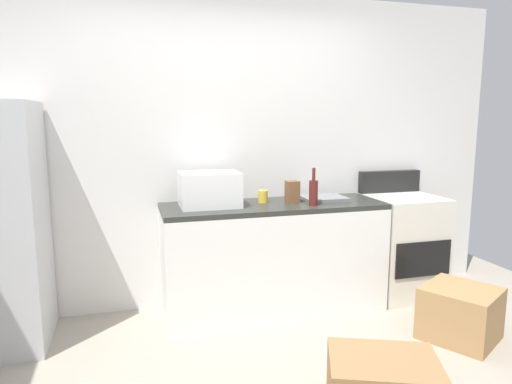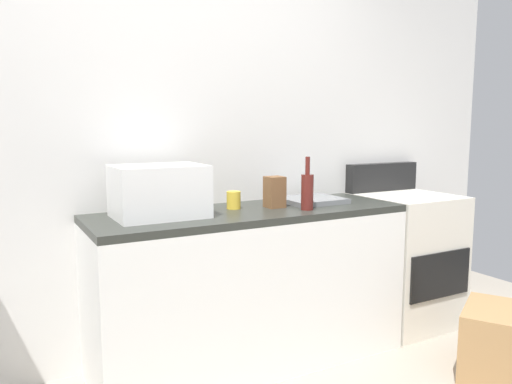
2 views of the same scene
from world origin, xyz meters
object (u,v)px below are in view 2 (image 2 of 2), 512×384
wine_bottle (307,191)px  knife_block (275,192)px  stove_oven (405,257)px  microwave (159,191)px  coffee_mug (234,200)px  cardboard_box_medium (511,345)px

wine_bottle → knife_block: (-0.12, 0.16, -0.02)m
stove_oven → wine_bottle: bearing=-170.2°
microwave → coffee_mug: bearing=5.6°
cardboard_box_medium → knife_block: bearing=138.7°
stove_oven → knife_block: stove_oven is taller
microwave → knife_block: bearing=-2.3°
wine_bottle → coffee_mug: wine_bottle is taller
stove_oven → cardboard_box_medium: (-0.07, -0.87, -0.28)m
stove_oven → coffee_mug: 1.38m
microwave → knife_block: size_ratio=2.56×
stove_oven → microwave: 1.83m
microwave → wine_bottle: 0.82m
stove_oven → microwave: bearing=179.2°
stove_oven → knife_block: bearing=-179.8°
knife_block → cardboard_box_medium: (0.98, -0.86, -0.80)m
stove_oven → cardboard_box_medium: size_ratio=2.30×
coffee_mug → cardboard_box_medium: bearing=-37.6°
wine_bottle → knife_block: size_ratio=1.67×
wine_bottle → knife_block: bearing=126.5°
knife_block → coffee_mug: bearing=162.7°
microwave → cardboard_box_medium: microwave is taller
microwave → knife_block: 0.68m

